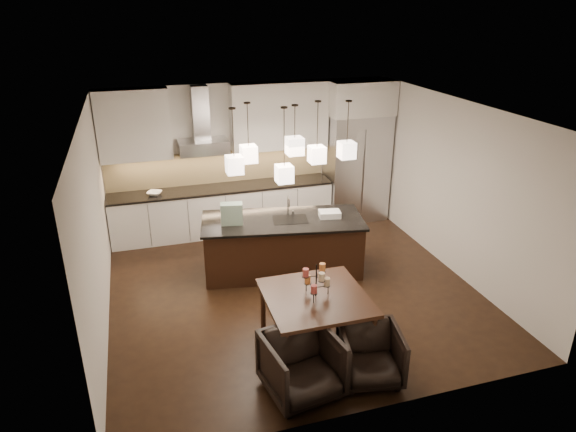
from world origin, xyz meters
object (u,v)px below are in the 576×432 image
object	(u,v)px
armchair_left	(302,365)
armchair_right	(370,355)
island_body	(283,246)
dining_table	(315,321)
refrigerator	(356,168)

from	to	relation	value
armchair_left	armchair_right	distance (m)	0.85
island_body	armchair_right	distance (m)	2.87
island_body	armchair_right	bearing A→B (deg)	-74.80
island_body	dining_table	distance (m)	2.10
island_body	armchair_right	size ratio (longest dim) A/B	3.46
dining_table	armchair_right	world-z (taller)	dining_table
armchair_left	armchair_right	world-z (taller)	armchair_left
dining_table	armchair_left	bearing A→B (deg)	-119.37
refrigerator	dining_table	world-z (taller)	refrigerator
refrigerator	island_body	world-z (taller)	refrigerator
refrigerator	armchair_left	distance (m)	5.40
armchair_left	armchair_right	size ratio (longest dim) A/B	1.13
armchair_right	dining_table	bearing A→B (deg)	129.84
island_body	armchair_left	bearing A→B (deg)	-91.73
dining_table	armchair_right	bearing A→B (deg)	-60.86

